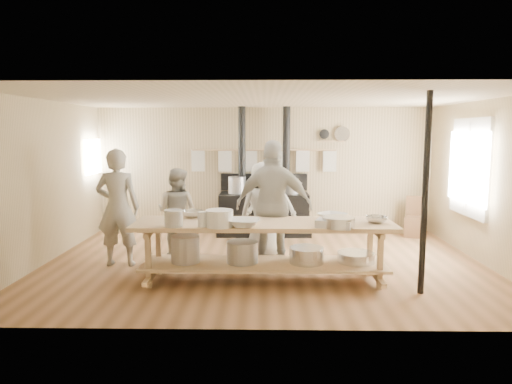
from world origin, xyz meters
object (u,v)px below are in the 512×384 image
prep_table (263,245)px  cook_far_left (118,208)px  cook_left (177,212)px  cook_center (263,210)px  stove (264,209)px  cook_by_window (271,204)px  roasting_pan (334,223)px  chair (414,225)px  cook_right (274,206)px

prep_table → cook_far_left: bearing=161.8°
cook_left → cook_center: size_ratio=0.93×
stove → cook_by_window: (0.14, -0.86, 0.24)m
cook_by_window → roasting_pan: cook_by_window is taller
prep_table → cook_center: (-0.00, 1.22, 0.28)m
prep_table → roasting_pan: 1.06m
roasting_pan → chair: bearing=56.5°
roasting_pan → cook_far_left: bearing=161.4°
stove → roasting_pan: bearing=-74.4°
cook_right → roasting_pan: 1.18m
cook_right → cook_by_window: cook_right is taller
cook_right → cook_by_window: 1.62m
cook_center → roasting_pan: size_ratio=3.53×
prep_table → chair: prep_table is taller
cook_right → roasting_pan: size_ratio=4.33×
cook_left → chair: size_ratio=1.86×
cook_center → cook_by_window: 0.94m
cook_center → cook_right: (0.16, -0.67, 0.18)m
stove → chair: stove is taller
stove → cook_center: (-0.01, -1.79, 0.28)m
stove → cook_by_window: 0.91m
stove → roasting_pan: size_ratio=5.70×
roasting_pan → cook_left: bearing=145.1°
chair → roasting_pan: (-2.11, -3.20, 0.66)m
cook_left → cook_center: cook_center is taller
cook_right → chair: size_ratio=2.47×
cook_center → roasting_pan: cook_center is taller
cook_center → cook_by_window: size_ratio=1.06×
cook_left → cook_center: bearing=-166.8°
stove → cook_right: stove is taller
cook_far_left → chair: bearing=-160.1°
prep_table → cook_by_window: 2.17m
stove → roasting_pan: 3.50m
cook_by_window → cook_left: bearing=-138.5°
cook_by_window → prep_table: bearing=-79.3°
cook_center → roasting_pan: 1.82m
cook_far_left → chair: cook_far_left is taller
cook_left → cook_right: bearing=171.8°
cook_by_window → roasting_pan: bearing=-57.8°
cook_left → chair: (4.51, 1.53, -0.51)m
chair → prep_table: bearing=-116.4°
cook_far_left → chair: size_ratio=2.30×
cook_left → stove: bearing=-113.3°
cook_far_left → cook_right: (2.43, -0.20, 0.07)m
cook_far_left → cook_by_window: 2.80m
stove → cook_center: stove is taller
cook_by_window → stove: bearing=113.7°
roasting_pan → stove: bearing=105.6°
prep_table → cook_left: (-1.46, 1.34, 0.23)m
cook_right → cook_by_window: bearing=-79.9°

